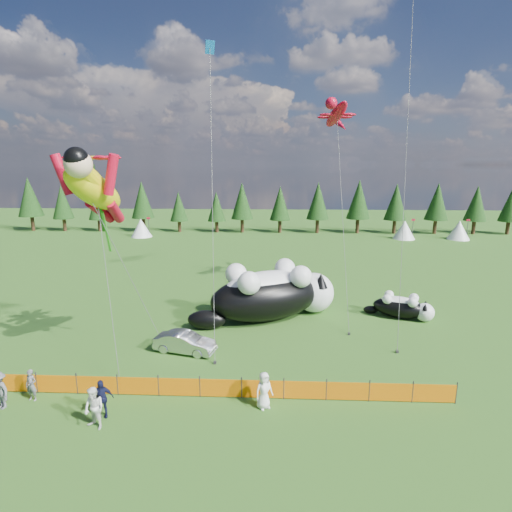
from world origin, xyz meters
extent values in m
plane|color=#14390A|center=(0.00, 0.00, 0.00)|extent=(160.00, 160.00, 0.00)
cylinder|color=#262626|center=(-9.00, -3.00, 0.55)|extent=(0.06, 0.06, 1.10)
cylinder|color=#262626|center=(-7.00, -3.00, 0.55)|extent=(0.06, 0.06, 1.10)
cylinder|color=#262626|center=(-5.00, -3.00, 0.55)|extent=(0.06, 0.06, 1.10)
cylinder|color=#262626|center=(-3.00, -3.00, 0.55)|extent=(0.06, 0.06, 1.10)
cylinder|color=#262626|center=(-1.00, -3.00, 0.55)|extent=(0.06, 0.06, 1.10)
cylinder|color=#262626|center=(1.00, -3.00, 0.55)|extent=(0.06, 0.06, 1.10)
cylinder|color=#262626|center=(3.00, -3.00, 0.55)|extent=(0.06, 0.06, 1.10)
cylinder|color=#262626|center=(5.00, -3.00, 0.55)|extent=(0.06, 0.06, 1.10)
cylinder|color=#262626|center=(7.00, -3.00, 0.55)|extent=(0.06, 0.06, 1.10)
cylinder|color=#262626|center=(9.00, -3.00, 0.55)|extent=(0.06, 0.06, 1.10)
cylinder|color=#262626|center=(11.00, -3.00, 0.55)|extent=(0.06, 0.06, 1.10)
cube|color=#D76704|center=(-10.00, -3.00, 0.50)|extent=(2.00, 0.04, 0.90)
cube|color=#D76704|center=(-8.00, -3.00, 0.50)|extent=(2.00, 0.04, 0.90)
cube|color=#D76704|center=(-6.00, -3.00, 0.50)|extent=(2.00, 0.04, 0.90)
cube|color=#D76704|center=(-4.00, -3.00, 0.50)|extent=(2.00, 0.04, 0.90)
cube|color=#D76704|center=(-2.00, -3.00, 0.50)|extent=(2.00, 0.04, 0.90)
cube|color=#D76704|center=(0.00, -3.00, 0.50)|extent=(2.00, 0.04, 0.90)
cube|color=#D76704|center=(2.00, -3.00, 0.50)|extent=(2.00, 0.04, 0.90)
cube|color=#D76704|center=(4.00, -3.00, 0.50)|extent=(2.00, 0.04, 0.90)
cube|color=#D76704|center=(6.00, -3.00, 0.50)|extent=(2.00, 0.04, 0.90)
cube|color=#D76704|center=(8.00, -3.00, 0.50)|extent=(2.00, 0.04, 0.90)
cube|color=#D76704|center=(10.00, -3.00, 0.50)|extent=(2.00, 0.04, 0.90)
ellipsoid|color=black|center=(1.99, 7.10, 1.68)|extent=(9.26, 7.20, 3.36)
ellipsoid|color=white|center=(1.99, 7.10, 2.52)|extent=(6.92, 5.29, 2.05)
sphere|color=white|center=(5.51, 8.81, 1.49)|extent=(2.98, 2.98, 2.98)
sphere|color=#F96166|center=(6.65, 9.37, 1.49)|extent=(0.42, 0.42, 0.42)
ellipsoid|color=black|center=(-2.03, 5.14, 0.65)|extent=(2.92, 2.32, 1.31)
cone|color=black|center=(5.91, 8.01, 2.68)|extent=(1.04, 1.04, 1.04)
cone|color=black|center=(5.12, 9.62, 2.68)|extent=(1.04, 1.04, 1.04)
sphere|color=white|center=(3.31, 9.09, 3.26)|extent=(1.57, 1.57, 1.57)
sphere|color=white|center=(4.37, 6.91, 3.26)|extent=(1.57, 1.57, 1.57)
sphere|color=white|center=(-0.21, 7.37, 3.26)|extent=(1.57, 1.57, 1.57)
sphere|color=white|center=(0.85, 5.19, 3.26)|extent=(1.57, 1.57, 1.57)
ellipsoid|color=black|center=(11.63, 7.86, 0.74)|extent=(4.08, 3.01, 1.48)
ellipsoid|color=white|center=(11.63, 7.86, 1.11)|extent=(3.06, 2.21, 0.90)
sphere|color=white|center=(13.23, 7.20, 0.66)|extent=(1.32, 1.32, 1.32)
sphere|color=#F96166|center=(13.74, 6.99, 0.66)|extent=(0.18, 0.18, 0.18)
ellipsoid|color=black|center=(9.81, 8.61, 0.29)|extent=(1.28, 0.97, 0.58)
cone|color=black|center=(13.08, 6.84, 1.18)|extent=(0.46, 0.46, 0.46)
cone|color=black|center=(13.38, 7.57, 1.18)|extent=(0.46, 0.46, 0.46)
sphere|color=white|center=(12.67, 8.01, 1.44)|extent=(0.69, 0.69, 0.69)
sphere|color=white|center=(12.26, 7.02, 1.44)|extent=(0.69, 0.69, 0.69)
sphere|color=white|center=(11.07, 8.67, 1.44)|extent=(0.69, 0.69, 0.69)
sphere|color=white|center=(10.67, 7.68, 1.44)|extent=(0.69, 0.69, 0.69)
imported|color=#B8B9BE|center=(-2.75, 1.65, 0.61)|extent=(3.88, 2.10, 1.21)
imported|color=#5B5A5F|center=(-8.87, -3.61, 0.77)|extent=(0.63, 0.47, 1.55)
imported|color=white|center=(-4.99, -5.51, 0.93)|extent=(1.04, 0.86, 1.86)
imported|color=#121533|center=(-5.03, -4.71, 0.88)|extent=(1.15, 0.83, 1.76)
imported|color=white|center=(2.08, -3.72, 0.87)|extent=(1.02, 0.92, 1.75)
cylinder|color=#595959|center=(-5.68, 1.64, 4.89)|extent=(0.03, 0.03, 10.11)
cube|color=#262626|center=(-4.58, 3.03, 0.08)|extent=(0.15, 0.15, 0.16)
cylinder|color=#595959|center=(7.36, 8.94, 7.44)|extent=(0.03, 0.03, 17.01)
cube|color=#262626|center=(7.45, 4.56, 0.08)|extent=(0.15, 0.15, 0.16)
cylinder|color=#595959|center=(-6.18, -0.50, 5.69)|extent=(0.03, 0.03, 11.66)
cube|color=#262626|center=(-5.28, -2.05, 0.08)|extent=(0.15, 0.15, 0.16)
cube|color=#247E16|center=(-7.08, 1.06, 8.49)|extent=(0.22, 0.22, 4.83)
cylinder|color=#595959|center=(-1.15, 3.23, 8.99)|extent=(0.03, 0.03, 18.65)
cube|color=#262626|center=(-0.77, 0.28, 0.08)|extent=(0.15, 0.15, 0.16)
cylinder|color=#595959|center=(10.65, 6.05, 11.93)|extent=(0.03, 0.03, 24.89)
cube|color=#262626|center=(9.84, 2.11, 0.08)|extent=(0.15, 0.15, 0.16)
camera|label=1|loc=(2.46, -20.02, 10.87)|focal=28.00mm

